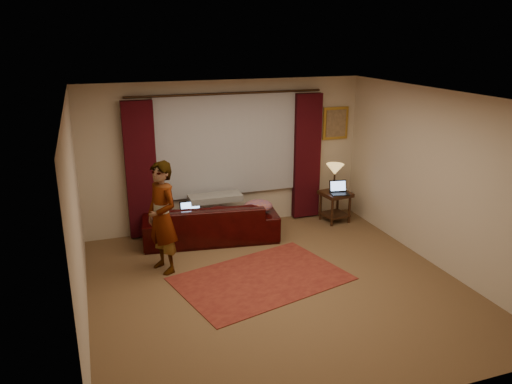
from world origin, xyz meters
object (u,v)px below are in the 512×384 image
Objects in this scene: end_table at (335,207)px; tiffany_lamp at (334,178)px; laptop_sofa at (192,211)px; person at (162,218)px; laptop_table at (340,188)px; sofa at (210,214)px.

tiffany_lamp is at bearing 101.22° from end_table.
end_table is 0.54m from tiffany_lamp.
laptop_sofa is 0.74× the size of tiffany_lamp.
laptop_sofa is at bearing 119.84° from person.
tiffany_lamp is 3.46m from person.
person reaches higher than laptop_table.
laptop_table is (0.00, -0.14, 0.40)m from end_table.
laptop_table is (0.02, -0.19, -0.14)m from tiffany_lamp.
sofa reaches higher than end_table.
tiffany_lamp is 1.48× the size of laptop_table.
laptop_table reaches higher than end_table.
person reaches higher than sofa.
end_table is at bearing 4.08° from laptop_sofa.
person is (-3.31, -0.98, 0.54)m from end_table.
end_table is 3.49m from person.
sofa is 5.83× the size of laptop_sofa.
laptop_sofa is at bearing -169.31° from laptop_table.
end_table is 0.42m from laptop_table.
laptop_table is at bearing -173.30° from sofa.
person is (-3.30, -1.04, 0.00)m from tiffany_lamp.
person is at bearing -155.90° from laptop_table.
laptop_sofa reaches higher than end_table.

